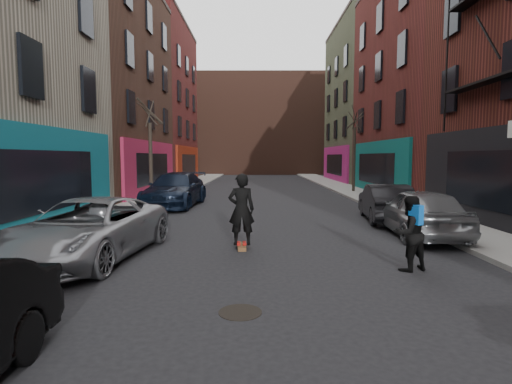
{
  "coord_description": "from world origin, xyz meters",
  "views": [
    {
      "loc": [
        -0.5,
        -3.5,
        2.5
      ],
      "look_at": [
        -0.52,
        6.59,
        1.6
      ],
      "focal_mm": 28.0,
      "sensor_mm": 36.0,
      "label": 1
    }
  ],
  "objects_px": {
    "parked_left_end": "(175,190)",
    "pedestrian": "(409,233)",
    "manhole": "(240,312)",
    "tree_left_far": "(150,140)",
    "parked_right_end": "(385,202)",
    "skateboarder": "(241,209)",
    "parked_left_far": "(89,229)",
    "skateboard": "(242,246)",
    "parked_right_far": "(420,212)",
    "tree_right_far": "(354,141)"
  },
  "relations": [
    {
      "from": "skateboarder",
      "to": "parked_right_far",
      "type": "bearing_deg",
      "value": -167.84
    },
    {
      "from": "skateboard",
      "to": "manhole",
      "type": "height_order",
      "value": "skateboard"
    },
    {
      "from": "skateboarder",
      "to": "pedestrian",
      "type": "height_order",
      "value": "skateboarder"
    },
    {
      "from": "manhole",
      "to": "tree_right_far",
      "type": "bearing_deg",
      "value": 71.89
    },
    {
      "from": "parked_left_far",
      "to": "skateboard",
      "type": "distance_m",
      "value": 3.91
    },
    {
      "from": "parked_right_end",
      "to": "manhole",
      "type": "relative_size",
      "value": 6.24
    },
    {
      "from": "parked_left_far",
      "to": "pedestrian",
      "type": "height_order",
      "value": "pedestrian"
    },
    {
      "from": "parked_left_far",
      "to": "parked_left_end",
      "type": "bearing_deg",
      "value": 96.3
    },
    {
      "from": "pedestrian",
      "to": "parked_left_end",
      "type": "bearing_deg",
      "value": -79.18
    },
    {
      "from": "tree_left_far",
      "to": "tree_right_far",
      "type": "bearing_deg",
      "value": 25.82
    },
    {
      "from": "parked_left_end",
      "to": "skateboard",
      "type": "distance_m",
      "value": 10.01
    },
    {
      "from": "skateboard",
      "to": "pedestrian",
      "type": "height_order",
      "value": "pedestrian"
    },
    {
      "from": "tree_right_far",
      "to": "skateboard",
      "type": "height_order",
      "value": "tree_right_far"
    },
    {
      "from": "pedestrian",
      "to": "parked_right_end",
      "type": "bearing_deg",
      "value": -126.15
    },
    {
      "from": "parked_right_far",
      "to": "skateboard",
      "type": "relative_size",
      "value": 5.66
    },
    {
      "from": "skateboard",
      "to": "parked_right_far",
      "type": "bearing_deg",
      "value": 12.16
    },
    {
      "from": "parked_right_end",
      "to": "skateboard",
      "type": "distance_m",
      "value": 7.22
    },
    {
      "from": "parked_right_end",
      "to": "pedestrian",
      "type": "height_order",
      "value": "pedestrian"
    },
    {
      "from": "parked_left_end",
      "to": "skateboard",
      "type": "height_order",
      "value": "parked_left_end"
    },
    {
      "from": "parked_left_far",
      "to": "skateboarder",
      "type": "bearing_deg",
      "value": 23.09
    },
    {
      "from": "parked_left_end",
      "to": "pedestrian",
      "type": "relative_size",
      "value": 3.5
    },
    {
      "from": "parked_left_end",
      "to": "parked_right_end",
      "type": "height_order",
      "value": "parked_left_end"
    },
    {
      "from": "parked_left_far",
      "to": "skateboard",
      "type": "xyz_separation_m",
      "value": [
        3.69,
        1.11,
        -0.69
      ]
    },
    {
      "from": "parked_right_far",
      "to": "tree_right_far",
      "type": "bearing_deg",
      "value": -94.0
    },
    {
      "from": "parked_left_far",
      "to": "skateboarder",
      "type": "height_order",
      "value": "skateboarder"
    },
    {
      "from": "tree_right_far",
      "to": "parked_right_far",
      "type": "height_order",
      "value": "tree_right_far"
    },
    {
      "from": "tree_left_far",
      "to": "tree_right_far",
      "type": "relative_size",
      "value": 0.96
    },
    {
      "from": "parked_right_end",
      "to": "skateboarder",
      "type": "bearing_deg",
      "value": 47.79
    },
    {
      "from": "parked_left_far",
      "to": "parked_left_end",
      "type": "relative_size",
      "value": 0.92
    },
    {
      "from": "tree_left_far",
      "to": "parked_right_far",
      "type": "bearing_deg",
      "value": -40.25
    },
    {
      "from": "parked_left_end",
      "to": "pedestrian",
      "type": "height_order",
      "value": "parked_left_end"
    },
    {
      "from": "skateboarder",
      "to": "manhole",
      "type": "distance_m",
      "value": 4.63
    },
    {
      "from": "tree_left_far",
      "to": "pedestrian",
      "type": "xyz_separation_m",
      "value": [
        9.04,
        -12.9,
        -2.55
      ]
    },
    {
      "from": "parked_right_end",
      "to": "pedestrian",
      "type": "bearing_deg",
      "value": 82.99
    },
    {
      "from": "tree_right_far",
      "to": "parked_left_end",
      "type": "xyz_separation_m",
      "value": [
        -10.8,
        -7.51,
        -2.69
      ]
    },
    {
      "from": "parked_left_far",
      "to": "parked_right_end",
      "type": "relative_size",
      "value": 1.22
    },
    {
      "from": "tree_left_far",
      "to": "manhole",
      "type": "bearing_deg",
      "value": -70.42
    },
    {
      "from": "skateboarder",
      "to": "manhole",
      "type": "height_order",
      "value": "skateboarder"
    },
    {
      "from": "parked_left_end",
      "to": "parked_right_end",
      "type": "distance_m",
      "value": 10.2
    },
    {
      "from": "parked_right_end",
      "to": "skateboard",
      "type": "bearing_deg",
      "value": 47.79
    },
    {
      "from": "parked_left_far",
      "to": "pedestrian",
      "type": "xyz_separation_m",
      "value": [
        7.44,
        -1.0,
        0.09
      ]
    },
    {
      "from": "tree_right_far",
      "to": "skateboarder",
      "type": "xyz_separation_m",
      "value": [
        -7.11,
        -16.79,
        -2.46
      ]
    },
    {
      "from": "manhole",
      "to": "tree_left_far",
      "type": "bearing_deg",
      "value": 109.58
    },
    {
      "from": "parked_right_far",
      "to": "manhole",
      "type": "height_order",
      "value": "parked_right_far"
    },
    {
      "from": "skateboarder",
      "to": "parked_left_far",
      "type": "bearing_deg",
      "value": 12.31
    },
    {
      "from": "skateboard",
      "to": "manhole",
      "type": "distance_m",
      "value": 4.5
    },
    {
      "from": "parked_right_far",
      "to": "skateboard",
      "type": "bearing_deg",
      "value": 18.68
    },
    {
      "from": "parked_left_far",
      "to": "skateboarder",
      "type": "xyz_separation_m",
      "value": [
        3.69,
        1.11,
        0.33
      ]
    },
    {
      "from": "skateboard",
      "to": "pedestrian",
      "type": "bearing_deg",
      "value": -33.85
    },
    {
      "from": "parked_left_end",
      "to": "parked_right_end",
      "type": "xyz_separation_m",
      "value": [
        9.12,
        -4.56,
        -0.12
      ]
    }
  ]
}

